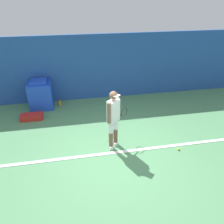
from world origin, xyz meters
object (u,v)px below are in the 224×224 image
at_px(tennis_ball, 179,149).
at_px(equipment_bag, 32,117).
at_px(covered_chair, 41,95).
at_px(tennis_player, 114,117).
at_px(water_bottle, 60,103).

distance_m(tennis_ball, equipment_bag, 4.97).
distance_m(tennis_ball, covered_chair, 5.26).
bearing_deg(tennis_player, equipment_bag, 100.14).
bearing_deg(equipment_bag, covered_chair, 71.83).
xyz_separation_m(tennis_ball, equipment_bag, (-4.31, 2.48, 0.07)).
bearing_deg(equipment_bag, water_bottle, 43.59).
bearing_deg(tennis_ball, covered_chair, 140.14).
height_order(equipment_bag, water_bottle, water_bottle).
height_order(tennis_ball, water_bottle, water_bottle).
relative_size(covered_chair, equipment_bag, 1.48).
xyz_separation_m(tennis_player, covered_chair, (-2.24, 2.82, -0.44)).
xyz_separation_m(covered_chair, equipment_bag, (-0.29, -0.87, -0.43)).
distance_m(covered_chair, equipment_bag, 1.02).
bearing_deg(equipment_bag, tennis_ball, -29.96).
bearing_deg(water_bottle, tennis_player, -60.69).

